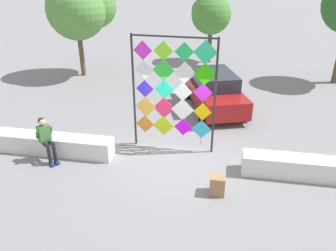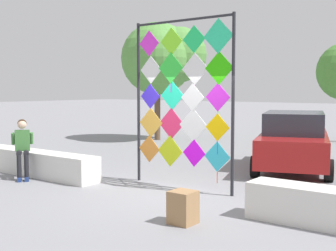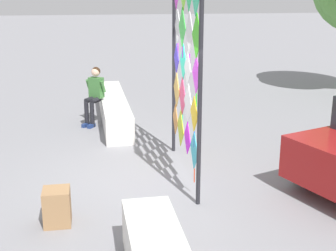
{
  "view_description": "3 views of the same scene",
  "coord_description": "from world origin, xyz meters",
  "px_view_note": "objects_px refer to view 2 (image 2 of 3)",
  "views": [
    {
      "loc": [
        1.34,
        -9.03,
        5.65
      ],
      "look_at": [
        -0.33,
        0.29,
        1.02
      ],
      "focal_mm": 35.35,
      "sensor_mm": 36.0,
      "label": 1
    },
    {
      "loc": [
        5.58,
        -7.68,
        2.25
      ],
      "look_at": [
        -0.38,
        0.38,
        1.42
      ],
      "focal_mm": 48.72,
      "sensor_mm": 36.0,
      "label": 2
    },
    {
      "loc": [
        7.83,
        -1.08,
        3.35
      ],
      "look_at": [
        0.2,
        0.31,
        1.09
      ],
      "focal_mm": 49.84,
      "sensor_mm": 36.0,
      "label": 3
    }
  ],
  "objects_px": {
    "parked_car": "(294,141)",
    "cardboard_box_large": "(183,207)",
    "seated_vendor": "(22,144)",
    "kite_display_rack": "(182,94)",
    "tree_palm_like": "(163,58)"
  },
  "relations": [
    {
      "from": "parked_car",
      "to": "cardboard_box_large",
      "type": "xyz_separation_m",
      "value": [
        0.41,
        -5.96,
        -0.53
      ]
    },
    {
      "from": "seated_vendor",
      "to": "cardboard_box_large",
      "type": "relative_size",
      "value": 2.69
    },
    {
      "from": "parked_car",
      "to": "cardboard_box_large",
      "type": "height_order",
      "value": "parked_car"
    },
    {
      "from": "parked_car",
      "to": "kite_display_rack",
      "type": "bearing_deg",
      "value": -107.65
    },
    {
      "from": "kite_display_rack",
      "to": "parked_car",
      "type": "xyz_separation_m",
      "value": [
        1.18,
        3.7,
        -1.32
      ]
    },
    {
      "from": "kite_display_rack",
      "to": "tree_palm_like",
      "type": "height_order",
      "value": "tree_palm_like"
    },
    {
      "from": "seated_vendor",
      "to": "parked_car",
      "type": "xyz_separation_m",
      "value": [
        4.91,
        5.24,
        -0.06
      ]
    },
    {
      "from": "cardboard_box_large",
      "to": "tree_palm_like",
      "type": "height_order",
      "value": "tree_palm_like"
    },
    {
      "from": "tree_palm_like",
      "to": "seated_vendor",
      "type": "bearing_deg",
      "value": -75.44
    },
    {
      "from": "seated_vendor",
      "to": "parked_car",
      "type": "bearing_deg",
      "value": 46.83
    },
    {
      "from": "kite_display_rack",
      "to": "seated_vendor",
      "type": "bearing_deg",
      "value": -157.61
    },
    {
      "from": "parked_car",
      "to": "seated_vendor",
      "type": "bearing_deg",
      "value": -133.17
    },
    {
      "from": "tree_palm_like",
      "to": "cardboard_box_large",
      "type": "bearing_deg",
      "value": -51.32
    },
    {
      "from": "parked_car",
      "to": "tree_palm_like",
      "type": "distance_m",
      "value": 8.46
    },
    {
      "from": "parked_car",
      "to": "cardboard_box_large",
      "type": "distance_m",
      "value": 6.0
    }
  ]
}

